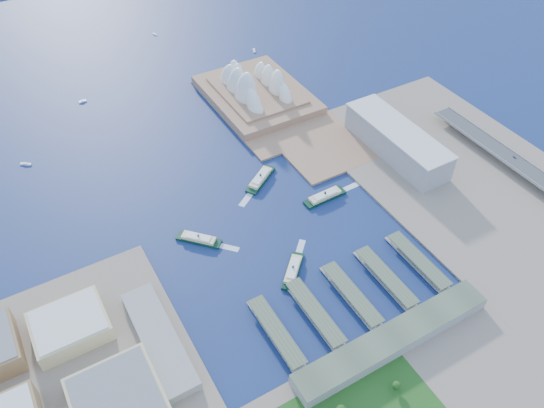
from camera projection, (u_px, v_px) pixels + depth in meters
ground at (298, 253)px, 556.10m from camera, size 3000.00×3000.00×0.00m
east_land at (497, 202)px, 610.42m from camera, size 240.00×500.00×3.00m
peninsula at (265, 104)px, 756.40m from camera, size 135.00×220.00×3.00m
opera_house at (256, 79)px, 746.90m from camera, size 134.00×180.00×58.00m
toaster_building at (397, 141)px, 662.30m from camera, size 45.00×155.00×35.00m
expressway at (542, 184)px, 620.68m from camera, size 26.00×340.00×11.85m
ferry_wharves at (351, 295)px, 511.05m from camera, size 184.00×90.00×9.30m
terminal_building at (393, 339)px, 470.89m from camera, size 200.00×28.00×12.00m
ferry_a at (199, 238)px, 565.30m from camera, size 42.74×44.16×9.27m
ferry_b at (261, 177)px, 635.67m from camera, size 52.13×41.30×10.15m
ferry_c at (293, 269)px, 534.28m from camera, size 43.79×43.80×9.34m
ferry_d at (325, 195)px, 613.06m from camera, size 53.41×15.07×10.03m
boat_a at (26, 164)px, 660.16m from camera, size 13.12×11.19×2.68m
boat_b at (82, 101)px, 762.34m from camera, size 10.91×4.37×2.89m
boat_c at (254, 50)px, 872.02m from camera, size 7.53×12.37×2.68m
boat_e at (155, 34)px, 914.52m from camera, size 5.31×9.88×2.31m
car_c at (515, 157)px, 646.92m from camera, size 1.84×4.52×1.31m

